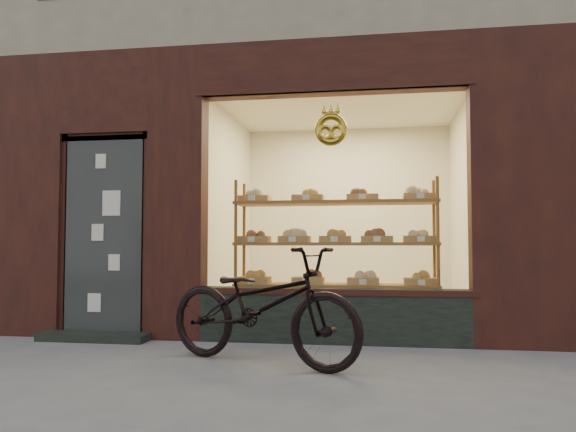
# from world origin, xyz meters

# --- Properties ---
(ground) EXTENTS (90.00, 90.00, 0.00)m
(ground) POSITION_xyz_m (0.00, 0.00, 0.00)
(ground) COLOR #5D5C62
(display_shelf) EXTENTS (2.20, 0.45, 1.70)m
(display_shelf) POSITION_xyz_m (0.45, 2.55, 0.87)
(display_shelf) COLOR brown
(display_shelf) RESTS_ON ground
(bicycle) EXTENTS (1.96, 1.30, 0.97)m
(bicycle) POSITION_xyz_m (-0.06, 1.03, 0.49)
(bicycle) COLOR black
(bicycle) RESTS_ON ground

